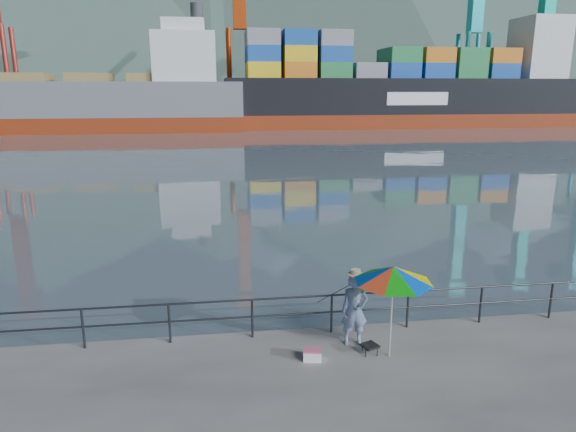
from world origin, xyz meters
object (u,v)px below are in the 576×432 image
object	(u,v)px
beach_umbrella	(393,274)
cooler_bag	(313,355)
bulk_carrier	(99,101)
fisherman	(354,310)
container_ship	(416,90)

from	to	relation	value
beach_umbrella	cooler_bag	xyz separation A→B (m)	(-1.80, 0.06, -1.88)
beach_umbrella	bulk_carrier	size ratio (longest dim) A/B	0.05
fisherman	beach_umbrella	distance (m)	1.48
cooler_bag	bulk_carrier	size ratio (longest dim) A/B	0.01
beach_umbrella	cooler_bag	world-z (taller)	beach_umbrella
fisherman	bulk_carrier	distance (m)	71.96
container_ship	fisherman	bearing A→B (deg)	-112.44
bulk_carrier	beach_umbrella	bearing A→B (deg)	-73.53
beach_umbrella	bulk_carrier	bearing A→B (deg)	106.47
beach_umbrella	cooler_bag	size ratio (longest dim) A/B	5.38
cooler_bag	bulk_carrier	distance (m)	72.29
beach_umbrella	cooler_bag	bearing A→B (deg)	177.94
fisherman	cooler_bag	size ratio (longest dim) A/B	4.33
bulk_carrier	container_ship	xyz separation A→B (m)	(50.17, 4.10, 1.61)
bulk_carrier	fisherman	bearing A→B (deg)	-73.89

